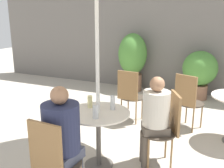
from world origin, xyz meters
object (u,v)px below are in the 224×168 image
object	(u,v)px
bistro_chair_0	(53,158)
bistro_chair_3	(188,98)
beer_glass_0	(96,112)
beer_glass_2	(90,102)
beer_glass_1	(113,103)
bistro_chair_1	(167,124)
seated_person_1	(155,114)
potted_plant_1	(200,71)
cafe_table_near	(98,124)
bistro_chair_2	(130,92)
seated_person_0	(63,135)
potted_plant_0	(132,59)

from	to	relation	value
bistro_chair_0	bistro_chair_3	world-z (taller)	same
beer_glass_0	beer_glass_2	bearing A→B (deg)	129.03
beer_glass_1	bistro_chair_1	bearing A→B (deg)	20.28
bistro_chair_3	beer_glass_1	xyz separation A→B (m)	(-0.70, -1.38, 0.26)
seated_person_1	potted_plant_1	distance (m)	3.02
potted_plant_1	beer_glass_0	bearing A→B (deg)	-101.74
bistro_chair_3	beer_glass_2	bearing A→B (deg)	76.42
cafe_table_near	bistro_chair_3	world-z (taller)	bistro_chair_3
beer_glass_0	seated_person_1	bearing A→B (deg)	41.99
beer_glass_1	cafe_table_near	bearing A→B (deg)	-129.70
bistro_chair_1	bistro_chair_0	bearing A→B (deg)	-60.00
bistro_chair_2	bistro_chair_1	bearing A→B (deg)	134.46
bistro_chair_0	bistro_chair_3	xyz separation A→B (m)	(0.87, 2.37, 0.00)
bistro_chair_1	seated_person_0	xyz separation A→B (m)	(-0.79, -1.06, 0.16)
seated_person_0	seated_person_1	size ratio (longest dim) A/B	1.06
beer_glass_2	bistro_chair_2	bearing A→B (deg)	88.64
bistro_chair_1	bistro_chair_2	bearing A→B (deg)	-166.78
seated_person_0	bistro_chair_2	bearing A→B (deg)	-84.26
beer_glass_2	seated_person_0	bearing A→B (deg)	-80.66
seated_person_0	seated_person_1	xyz separation A→B (m)	(0.65, 0.99, -0.03)
bistro_chair_3	potted_plant_0	bearing A→B (deg)	-27.32
beer_glass_0	potted_plant_1	world-z (taller)	potted_plant_1
beer_glass_2	bistro_chair_3	bearing A→B (deg)	55.42
seated_person_1	beer_glass_2	xyz separation A→B (m)	(-0.78, -0.21, 0.11)
seated_person_1	potted_plant_0	bearing A→B (deg)	177.90
seated_person_1	seated_person_0	bearing A→B (deg)	-60.01
bistro_chair_0	seated_person_0	bearing A→B (deg)	-90.00
bistro_chair_3	potted_plant_0	xyz separation A→B (m)	(-1.61, 1.81, 0.25)
potted_plant_1	potted_plant_0	bearing A→B (deg)	179.47
bistro_chair_2	potted_plant_0	size ratio (longest dim) A/B	0.66
bistro_chair_1	seated_person_0	distance (m)	1.33
bistro_chair_0	seated_person_1	bearing A→B (deg)	-116.56
bistro_chair_0	beer_glass_2	world-z (taller)	bistro_chair_0
cafe_table_near	beer_glass_0	bearing A→B (deg)	-70.92
cafe_table_near	bistro_chair_3	xyz separation A→B (m)	(0.82, 1.53, -0.02)
bistro_chair_0	seated_person_1	xyz separation A→B (m)	(0.66, 1.15, 0.13)
bistro_chair_0	beer_glass_2	xyz separation A→B (m)	(-0.12, 0.94, 0.24)
seated_person_1	bistro_chair_1	bearing A→B (deg)	90.00
cafe_table_near	potted_plant_0	world-z (taller)	potted_plant_0
bistro_chair_0	bistro_chair_3	distance (m)	2.53
bistro_chair_2	beer_glass_1	distance (m)	1.33
bistro_chair_2	bistro_chair_0	bearing A→B (deg)	96.59
bistro_chair_2	beer_glass_2	size ratio (longest dim) A/B	6.13
potted_plant_1	bistro_chair_3	bearing A→B (deg)	-89.08
cafe_table_near	beer_glass_0	distance (m)	0.30
bistro_chair_0	beer_glass_0	xyz separation A→B (m)	(0.11, 0.66, 0.24)
bistro_chair_1	potted_plant_1	xyz separation A→B (m)	(0.04, 2.95, 0.09)
bistro_chair_2	seated_person_0	distance (m)	2.12
cafe_table_near	seated_person_1	distance (m)	0.69
potted_plant_1	seated_person_0	bearing A→B (deg)	-101.69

